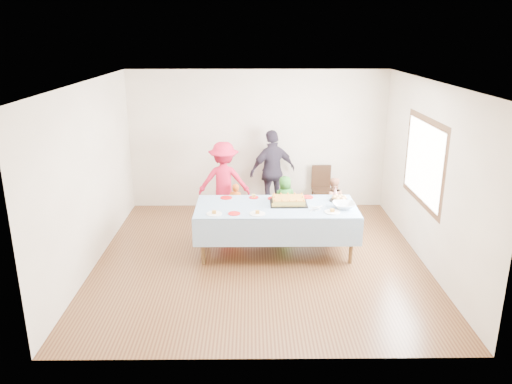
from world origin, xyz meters
TOP-DOWN VIEW (x-y plane):
  - ground at (0.00, 0.00)m, footprint 5.00×5.00m
  - room_walls at (0.05, 0.00)m, footprint 5.04×5.04m
  - party_table at (0.26, 0.25)m, footprint 2.50×1.10m
  - birthday_cake at (0.46, 0.35)m, footprint 0.58×0.45m
  - rolls_tray at (1.28, 0.49)m, footprint 0.31×0.31m
  - punch_bowl at (1.29, 0.14)m, footprint 0.35×0.35m
  - party_hat at (1.26, 0.71)m, footprint 0.09×0.09m
  - fork_pile at (0.86, 0.07)m, footprint 0.24×0.18m
  - plate_red_far_a at (-0.54, 0.65)m, footprint 0.19×0.19m
  - plate_red_far_b at (-0.09, 0.66)m, footprint 0.16×0.16m
  - plate_red_far_c at (0.23, 0.60)m, footprint 0.20×0.20m
  - plate_red_far_d at (0.79, 0.67)m, footprint 0.20×0.20m
  - plate_red_near at (-0.39, -0.10)m, footprint 0.19×0.19m
  - plate_white_left at (-0.68, -0.11)m, footprint 0.23×0.23m
  - plate_white_mid at (-0.04, -0.11)m, footprint 0.24×0.24m
  - plate_white_right at (1.09, -0.05)m, footprint 0.24×0.24m
  - dining_chair at (1.26, 2.27)m, footprint 0.39×0.39m
  - toddler_left at (-0.41, 1.53)m, footprint 0.31×0.24m
  - toddler_mid at (0.49, 1.57)m, footprint 0.49×0.38m
  - toddler_right at (1.35, 1.47)m, footprint 0.43×0.34m
  - adult_left at (-0.63, 1.75)m, footprint 0.96×0.57m
  - adult_right at (0.28, 2.18)m, footprint 1.02×0.74m

SIDE VIEW (x-z plane):
  - ground at x=0.00m, z-range 0.00..0.00m
  - toddler_left at x=-0.41m, z-range 0.00..0.76m
  - toddler_mid at x=0.49m, z-range 0.00..0.88m
  - toddler_right at x=1.35m, z-range 0.00..0.88m
  - dining_chair at x=1.26m, z-range 0.05..0.93m
  - party_table at x=0.26m, z-range 0.33..1.11m
  - adult_left at x=-0.63m, z-range 0.00..1.48m
  - plate_red_far_a at x=-0.54m, z-range 0.78..0.79m
  - plate_red_far_b at x=-0.09m, z-range 0.78..0.79m
  - plate_red_far_c at x=0.23m, z-range 0.78..0.79m
  - plate_red_far_d at x=0.79m, z-range 0.78..0.79m
  - plate_red_near at x=-0.39m, z-range 0.78..0.79m
  - plate_white_left at x=-0.68m, z-range 0.78..0.79m
  - plate_white_mid at x=-0.04m, z-range 0.78..0.79m
  - plate_white_right at x=1.09m, z-range 0.78..0.79m
  - adult_right at x=0.28m, z-range 0.00..1.61m
  - fork_pile at x=0.86m, z-range 0.78..0.85m
  - rolls_tray at x=1.28m, z-range 0.77..0.86m
  - punch_bowl at x=1.29m, z-range 0.78..0.86m
  - birthday_cake at x=0.46m, z-range 0.78..0.88m
  - party_hat at x=1.26m, z-range 0.78..0.94m
  - room_walls at x=0.05m, z-range 0.41..3.13m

